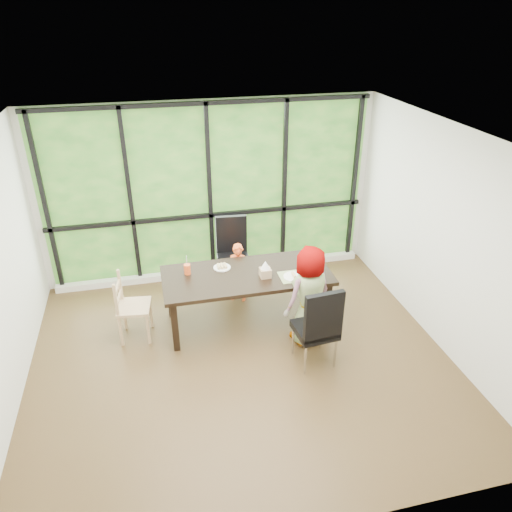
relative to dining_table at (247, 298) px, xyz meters
name	(u,v)px	position (x,y,z in m)	size (l,w,h in m)	color
ground	(241,359)	(-0.24, -0.75, -0.38)	(5.00, 5.00, 0.00)	black
back_wall	(209,192)	(-0.24, 1.50, 0.98)	(5.00, 5.00, 0.00)	silver
foliage_backdrop	(209,192)	(-0.24, 1.48, 0.98)	(4.80, 0.02, 2.65)	#1F4D1A
window_mullions	(210,193)	(-0.24, 1.44, 0.98)	(4.80, 0.06, 2.65)	black
window_sill	(214,271)	(-0.24, 1.40, -0.33)	(4.80, 0.12, 0.10)	silver
dining_table	(247,298)	(0.00, 0.00, 0.00)	(2.18, 0.96, 0.75)	black
chair_window_leather	(233,255)	(0.00, 0.95, 0.17)	(0.46, 0.46, 1.08)	black
chair_interior_leather	(315,324)	(0.60, -0.98, 0.17)	(0.46, 0.46, 1.08)	black
chair_end_beech	(134,307)	(-1.46, 0.02, 0.08)	(0.42, 0.40, 0.90)	tan
child_toddler	(238,273)	(0.00, 0.58, 0.07)	(0.32, 0.21, 0.89)	#F95D26
child_older	(307,296)	(0.64, -0.54, 0.28)	(0.64, 0.42, 1.31)	gray
placemat	(296,276)	(0.60, -0.21, 0.38)	(0.43, 0.31, 0.01)	tan
plate_far	(222,268)	(-0.29, 0.22, 0.38)	(0.23, 0.23, 0.01)	white
plate_near	(294,277)	(0.57, -0.23, 0.38)	(0.27, 0.27, 0.02)	white
orange_cup	(187,269)	(-0.75, 0.17, 0.44)	(0.09, 0.09, 0.14)	#EA5722
green_cup	(319,271)	(0.90, -0.25, 0.43)	(0.07, 0.07, 0.11)	#55D33E
tissue_box	(265,273)	(0.22, -0.13, 0.43)	(0.14, 0.14, 0.12)	tan
crepe_rolls_far	(222,266)	(-0.29, 0.22, 0.41)	(0.15, 0.12, 0.04)	tan
crepe_rolls_near	(294,275)	(0.57, -0.23, 0.41)	(0.05, 0.12, 0.04)	tan
straw_white	(187,262)	(-0.75, 0.17, 0.55)	(0.01, 0.01, 0.20)	white
straw_pink	(320,265)	(0.90, -0.25, 0.52)	(0.01, 0.01, 0.20)	pink
tissue	(265,265)	(0.22, -0.13, 0.55)	(0.12, 0.12, 0.11)	white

